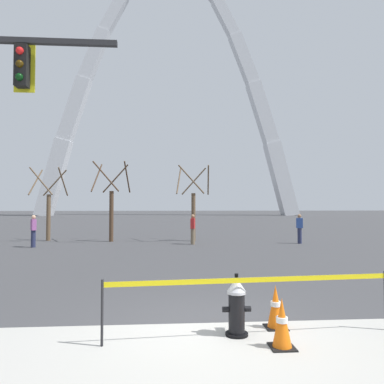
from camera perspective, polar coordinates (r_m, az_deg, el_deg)
ground_plane at (r=6.50m, az=2.05°, el=-20.90°), size 240.00×240.00×0.00m
fire_hydrant at (r=6.04m, az=7.14°, el=-17.71°), size 0.46×0.48×0.99m
caution_tape_barrier at (r=5.93m, az=9.64°, el=-16.04°), size 4.65×0.40×0.99m
traffic_cone_by_hydrant at (r=5.70m, az=14.22°, el=-19.76°), size 0.36×0.36×0.73m
traffic_cone_mid_sidewalk at (r=6.51m, az=13.25°, el=-17.52°), size 0.36×0.36×0.73m
monument_arch at (r=72.68m, az=-3.53°, el=14.23°), size 51.10×2.90×51.79m
tree_far_left at (r=22.56m, az=-22.01°, el=-2.44°), size 1.96×1.97×4.26m
tree_left_mid at (r=20.92m, az=-12.80°, el=-2.23°), size 2.09×2.10×4.54m
tree_center_left at (r=20.67m, az=0.21°, el=-2.51°), size 2.01×2.02×4.36m
pedestrian_walking_left at (r=18.97m, az=0.13°, el=-5.94°), size 0.27×0.38×1.59m
pedestrian_standing_center at (r=19.33m, az=-24.08°, el=-5.69°), size 0.36×0.39×1.59m
pedestrian_walking_right at (r=20.24m, az=16.85°, el=-5.61°), size 0.38×0.29×1.59m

